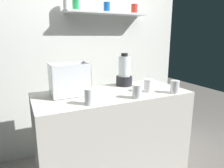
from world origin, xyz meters
name	(u,v)px	position (x,y,z in m)	size (l,w,h in m)	color
counter	(112,137)	(0.00, 0.00, 0.45)	(1.40, 0.64, 0.90)	beige
back_wall_unit	(86,48)	(0.01, 0.77, 1.26)	(2.60, 0.24, 2.50)	silver
carrot_display_bin	(70,85)	(-0.37, 0.08, 0.99)	(0.33, 0.21, 0.28)	white
blender_pitcher	(124,73)	(0.23, 0.20, 1.03)	(0.17, 0.17, 0.34)	black
juice_cup_carrot_far_left	(89,97)	(-0.30, -0.23, 0.96)	(0.08, 0.08, 0.12)	white
juice_cup_pomegranate_left	(137,92)	(0.11, -0.25, 0.95)	(0.08, 0.08, 0.12)	white
juice_cup_beet_middle	(148,86)	(0.32, -0.12, 0.95)	(0.08, 0.08, 0.12)	white
juice_cup_mango_right	(175,87)	(0.51, -0.26, 0.95)	(0.08, 0.08, 0.12)	white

